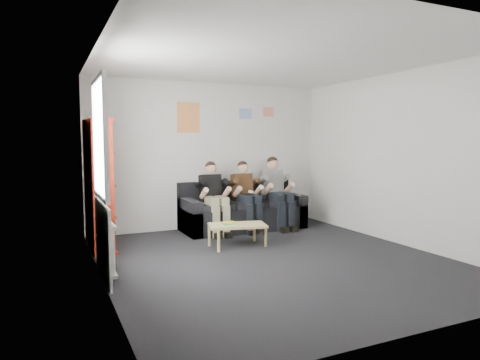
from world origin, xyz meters
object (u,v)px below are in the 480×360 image
at_px(sofa, 242,212).
at_px(person_left, 214,198).
at_px(bookshelf, 100,185).
at_px(coffee_table, 237,227).
at_px(person_middle, 247,196).
at_px(person_right, 277,193).

distance_m(sofa, person_left, 0.73).
xyz_separation_m(bookshelf, person_left, (1.93, 0.33, -0.33)).
bearing_deg(coffee_table, sofa, 62.04).
bearing_deg(person_left, person_middle, 2.09).
bearing_deg(person_middle, coffee_table, -124.52).
xyz_separation_m(person_middle, person_right, (0.63, -0.00, 0.03)).
distance_m(person_left, person_right, 1.25).
bearing_deg(person_middle, sofa, 87.97).
height_order(sofa, coffee_table, sofa).
bearing_deg(person_right, coffee_table, -133.30).
xyz_separation_m(sofa, coffee_table, (-0.63, -1.20, -0.01)).
distance_m(sofa, coffee_table, 1.35).
bearing_deg(bookshelf, coffee_table, -24.41).
distance_m(bookshelf, person_right, 3.22).
height_order(sofa, person_left, person_left).
bearing_deg(person_left, sofa, 19.72).
distance_m(person_left, person_middle, 0.63).
bearing_deg(bookshelf, person_middle, 2.05).
xyz_separation_m(bookshelf, person_right, (3.19, 0.32, -0.31)).
relative_size(person_left, person_right, 0.95).
height_order(bookshelf, person_right, bookshelf).
relative_size(bookshelf, person_left, 1.53).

